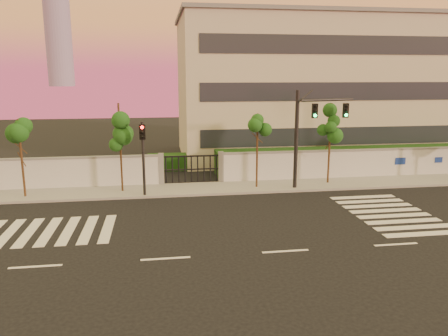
{
  "coord_description": "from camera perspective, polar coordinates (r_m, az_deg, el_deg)",
  "views": [
    {
      "loc": [
        -5.14,
        -16.61,
        7.28
      ],
      "look_at": [
        -1.7,
        6.0,
        2.37
      ],
      "focal_mm": 35.0,
      "sensor_mm": 36.0,
      "label": 1
    }
  ],
  "objects": [
    {
      "name": "hedge_row",
      "position": [
        32.62,
        2.67,
        0.67
      ],
      "size": [
        41.0,
        4.25,
        1.8
      ],
      "color": "black",
      "rests_on": "ground"
    },
    {
      "name": "street_tree_c",
      "position": [
        27.42,
        -13.45,
        5.15
      ],
      "size": [
        1.47,
        1.17,
        5.6
      ],
      "color": "#382314",
      "rests_on": "ground"
    },
    {
      "name": "road_markings",
      "position": [
        21.91,
        1.2,
        -7.26
      ],
      "size": [
        57.0,
        7.62,
        0.02
      ],
      "color": "silver",
      "rests_on": "ground"
    },
    {
      "name": "sidewalk",
      "position": [
        28.52,
        2.02,
        -2.53
      ],
      "size": [
        60.0,
        3.0,
        0.15
      ],
      "primitive_type": "cube",
      "color": "gray",
      "rests_on": "ground"
    },
    {
      "name": "street_tree_b",
      "position": [
        28.13,
        -25.05,
        3.26
      ],
      "size": [
        1.58,
        1.26,
        4.76
      ],
      "color": "#382314",
      "rests_on": "ground"
    },
    {
      "name": "traffic_signal_main",
      "position": [
        28.11,
        11.03,
        5.2
      ],
      "size": [
        3.96,
        1.13,
        6.34
      ],
      "rotation": [
        0.0,
        0.0,
        0.25
      ],
      "color": "black",
      "rests_on": "ground"
    },
    {
      "name": "institutional_building",
      "position": [
        41.12,
        11.65,
        10.3
      ],
      "size": [
        24.4,
        12.4,
        12.25
      ],
      "color": "#BCB89F",
      "rests_on": "ground"
    },
    {
      "name": "street_tree_d",
      "position": [
        27.81,
        4.42,
        4.47
      ],
      "size": [
        1.53,
        1.22,
        4.89
      ],
      "color": "#382314",
      "rests_on": "ground"
    },
    {
      "name": "street_tree_e",
      "position": [
        29.65,
        13.77,
        5.44
      ],
      "size": [
        1.59,
        1.27,
        5.45
      ],
      "color": "#382314",
      "rests_on": "ground"
    },
    {
      "name": "perimeter_wall",
      "position": [
        29.74,
        1.69,
        0.06
      ],
      "size": [
        60.0,
        0.36,
        2.2
      ],
      "color": "silver",
      "rests_on": "ground"
    },
    {
      "name": "traffic_signal_secondary",
      "position": [
        26.3,
        -10.54,
        2.36
      ],
      "size": [
        0.36,
        0.34,
        4.6
      ],
      "rotation": [
        0.0,
        0.0,
        0.19
      ],
      "color": "black",
      "rests_on": "ground"
    },
    {
      "name": "ground",
      "position": [
        18.85,
        8.01,
        -10.73
      ],
      "size": [
        120.0,
        120.0,
        0.0
      ],
      "primitive_type": "plane",
      "color": "black",
      "rests_on": "ground"
    }
  ]
}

